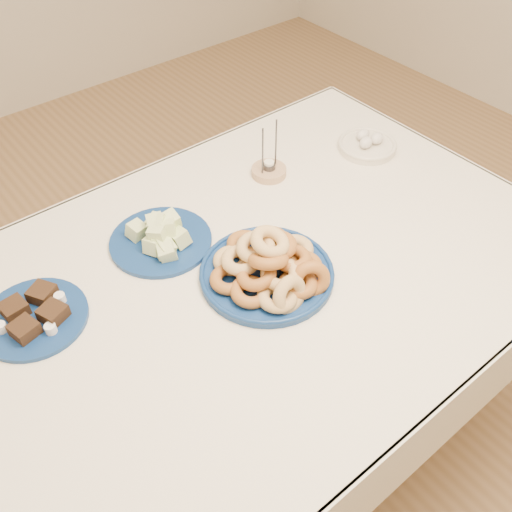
% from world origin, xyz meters
% --- Properties ---
extents(ground, '(5.00, 5.00, 0.00)m').
position_xyz_m(ground, '(0.00, 0.00, 0.00)').
color(ground, olive).
rests_on(ground, ground).
extents(dining_table, '(1.71, 1.11, 0.75)m').
position_xyz_m(dining_table, '(0.00, 0.00, 0.64)').
color(dining_table, brown).
rests_on(dining_table, ground).
extents(donut_platter, '(0.36, 0.36, 0.15)m').
position_xyz_m(donut_platter, '(0.04, -0.05, 0.79)').
color(donut_platter, navy).
rests_on(donut_platter, dining_table).
extents(melon_plate, '(0.33, 0.33, 0.09)m').
position_xyz_m(melon_plate, '(-0.10, 0.22, 0.78)').
color(melon_plate, navy).
rests_on(melon_plate, dining_table).
extents(brownie_plate, '(0.29, 0.29, 0.04)m').
position_xyz_m(brownie_plate, '(-0.47, 0.19, 0.76)').
color(brownie_plate, navy).
rests_on(brownie_plate, dining_table).
extents(candle_holder, '(0.12, 0.12, 0.18)m').
position_xyz_m(candle_holder, '(0.32, 0.28, 0.77)').
color(candle_holder, tan).
rests_on(candle_holder, dining_table).
extents(egg_bowl, '(0.20, 0.20, 0.06)m').
position_xyz_m(egg_bowl, '(0.65, 0.18, 0.77)').
color(egg_bowl, beige).
rests_on(egg_bowl, dining_table).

